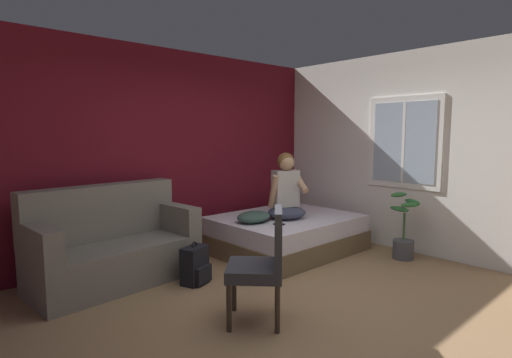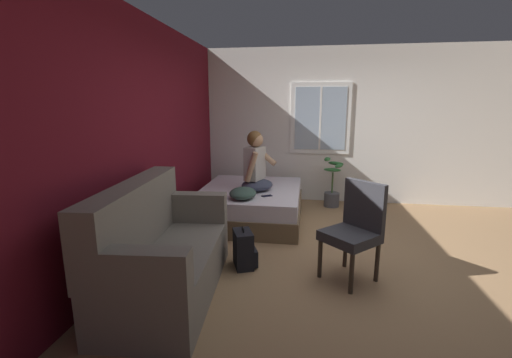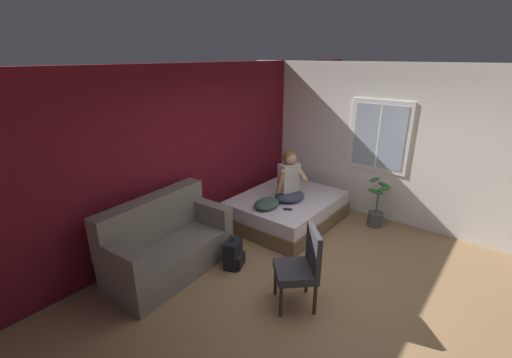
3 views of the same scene
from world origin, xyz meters
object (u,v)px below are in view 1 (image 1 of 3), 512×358
at_px(side_chair, 263,261).
at_px(cell_phone, 279,224).
at_px(person_seated, 286,192).
at_px(throw_pillow, 254,217).
at_px(potted_plant, 404,236).
at_px(bed, 285,233).
at_px(backpack, 195,266).
at_px(couch, 113,246).

height_order(side_chair, cell_phone, side_chair).
bearing_deg(side_chair, person_seated, 37.88).
distance_m(throw_pillow, cell_phone, 0.35).
xyz_separation_m(cell_phone, potted_plant, (1.28, -0.98, -0.18)).
relative_size(person_seated, throw_pillow, 1.82).
height_order(bed, backpack, bed).
xyz_separation_m(throw_pillow, cell_phone, (0.15, -0.31, -0.07)).
xyz_separation_m(person_seated, backpack, (-1.50, -0.10, -0.64)).
distance_m(couch, potted_plant, 3.54).
bearing_deg(potted_plant, throw_pillow, 137.94).
bearing_deg(potted_plant, person_seated, 128.81).
bearing_deg(cell_phone, bed, -176.19).
relative_size(side_chair, potted_plant, 1.15).
bearing_deg(backpack, cell_phone, -5.09).
relative_size(throw_pillow, cell_phone, 3.33).
distance_m(couch, person_seated, 2.25).
height_order(side_chair, throw_pillow, side_chair).
bearing_deg(potted_plant, bed, 123.55).
height_order(bed, person_seated, person_seated).
distance_m(bed, throw_pillow, 0.66).
bearing_deg(side_chair, throw_pillow, 50.58).
distance_m(couch, throw_pillow, 1.72).
height_order(bed, potted_plant, potted_plant).
distance_m(backpack, cell_phone, 1.21).
distance_m(bed, person_seated, 0.62).
xyz_separation_m(bed, throw_pillow, (-0.58, 0.01, 0.31)).
relative_size(side_chair, backpack, 2.14).
distance_m(couch, cell_phone, 1.96).
distance_m(person_seated, potted_plant, 1.61).
bearing_deg(bed, backpack, -173.07).
relative_size(person_seated, cell_phone, 6.08).
bearing_deg(throw_pillow, backpack, -168.75).
distance_m(bed, cell_phone, 0.58).
relative_size(bed, throw_pillow, 3.91).
height_order(person_seated, backpack, person_seated).
xyz_separation_m(backpack, cell_phone, (1.17, -0.10, 0.29)).
relative_size(cell_phone, potted_plant, 0.17).
xyz_separation_m(backpack, potted_plant, (2.45, -1.08, 0.11)).
height_order(bed, couch, couch).
distance_m(person_seated, throw_pillow, 0.57).
distance_m(side_chair, person_seated, 2.01).
distance_m(couch, side_chair, 1.87).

